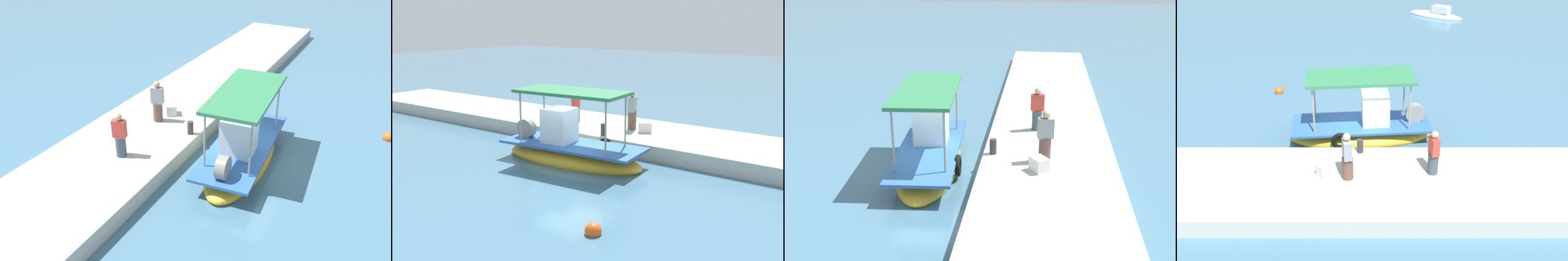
% 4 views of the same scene
% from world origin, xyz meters
% --- Properties ---
extents(ground_plane, '(120.00, 120.00, 0.00)m').
position_xyz_m(ground_plane, '(0.00, 0.00, 0.00)').
color(ground_plane, '#446E87').
extents(dock_quay, '(36.00, 4.41, 0.63)m').
position_xyz_m(dock_quay, '(0.00, -4.09, 0.31)').
color(dock_quay, beige).
rests_on(dock_quay, ground_plane).
extents(main_fishing_boat, '(6.11, 2.55, 3.19)m').
position_xyz_m(main_fishing_boat, '(0.07, -0.01, 0.50)').
color(main_fishing_boat, gold).
rests_on(main_fishing_boat, ground_plane).
extents(fisherman_near_bollard, '(0.45, 0.52, 1.66)m').
position_xyz_m(fisherman_near_bollard, '(2.56, -3.63, 1.38)').
color(fisherman_near_bollard, '#394854').
rests_on(fisherman_near_bollard, dock_quay).
extents(fisherman_by_crate, '(0.46, 0.54, 1.74)m').
position_xyz_m(fisherman_by_crate, '(-0.39, -3.94, 1.42)').
color(fisherman_by_crate, brown).
rests_on(fisherman_by_crate, dock_quay).
extents(mooring_bollard, '(0.24, 0.24, 0.52)m').
position_xyz_m(mooring_bollard, '(-0.00, -2.22, 0.89)').
color(mooring_bollard, '#2D2D33').
rests_on(mooring_bollard, dock_quay).
extents(cargo_crate, '(0.68, 0.66, 0.45)m').
position_xyz_m(cargo_crate, '(-1.16, -3.78, 0.85)').
color(cargo_crate, silver).
rests_on(cargo_crate, dock_quay).
extents(marker_buoy, '(0.46, 0.46, 0.46)m').
position_xyz_m(marker_buoy, '(-4.36, 4.72, 0.09)').
color(marker_buoy, '#EE581D').
rests_on(marker_buoy, ground_plane).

